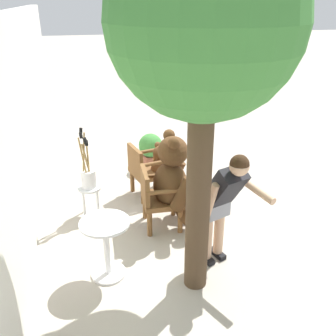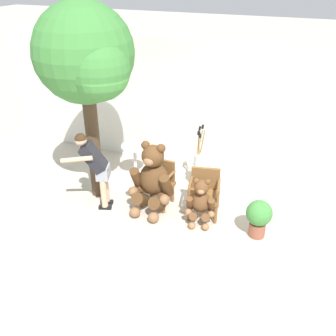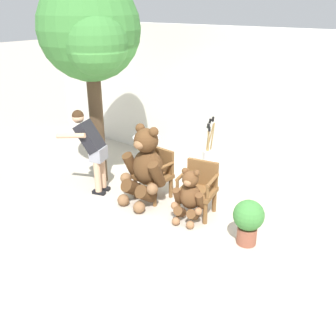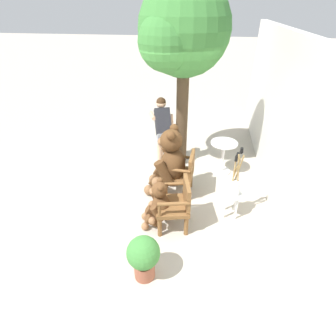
{
  "view_description": "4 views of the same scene",
  "coord_description": "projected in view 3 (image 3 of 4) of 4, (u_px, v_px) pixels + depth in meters",
  "views": [
    {
      "loc": [
        -4.87,
        1.6,
        2.95
      ],
      "look_at": [
        -0.3,
        0.5,
        0.8
      ],
      "focal_mm": 40.0,
      "sensor_mm": 36.0,
      "label": 1
    },
    {
      "loc": [
        1.99,
        -4.86,
        4.11
      ],
      "look_at": [
        -0.23,
        0.61,
        0.84
      ],
      "focal_mm": 40.0,
      "sensor_mm": 36.0,
      "label": 2
    },
    {
      "loc": [
        3.4,
        -3.82,
        3.16
      ],
      "look_at": [
        -0.13,
        0.62,
        0.66
      ],
      "focal_mm": 40.0,
      "sensor_mm": 36.0,
      "label": 3
    },
    {
      "loc": [
        3.67,
        1.06,
        3.17
      ],
      "look_at": [
        0.05,
        0.49,
        0.86
      ],
      "focal_mm": 28.0,
      "sensor_mm": 36.0,
      "label": 4
    }
  ],
  "objects": [
    {
      "name": "patio_tree",
      "position": [
        91.0,
        34.0,
        6.13
      ],
      "size": [
        1.79,
        1.71,
        3.63
      ],
      "color": "#473523",
      "rests_on": "ground"
    },
    {
      "name": "potted_plant",
      "position": [
        248.0,
        219.0,
        5.22
      ],
      "size": [
        0.44,
        0.44,
        0.68
      ],
      "color": "brown",
      "rests_on": "ground"
    },
    {
      "name": "person_visitor",
      "position": [
        91.0,
        145.0,
        6.52
      ],
      "size": [
        0.75,
        0.65,
        1.5
      ],
      "color": "black",
      "rests_on": "ground"
    },
    {
      "name": "ground_plane",
      "position": [
        150.0,
        220.0,
        5.95
      ],
      "size": [
        60.0,
        60.0,
        0.0
      ],
      "primitive_type": "plane",
      "color": "#B2A899"
    },
    {
      "name": "teddy_bear_large",
      "position": [
        145.0,
        166.0,
        6.25
      ],
      "size": [
        0.82,
        0.78,
        1.36
      ],
      "color": "#4C3019",
      "rests_on": "ground"
    },
    {
      "name": "wooden_chair_right",
      "position": [
        198.0,
        187.0,
        5.99
      ],
      "size": [
        0.66,
        0.63,
        0.86
      ],
      "color": "brown",
      "rests_on": "ground"
    },
    {
      "name": "round_side_table",
      "position": [
        147.0,
        150.0,
        7.58
      ],
      "size": [
        0.56,
        0.56,
        0.72
      ],
      "color": "white",
      "rests_on": "ground"
    },
    {
      "name": "back_wall",
      "position": [
        231.0,
        105.0,
        7.1
      ],
      "size": [
        10.0,
        0.16,
        2.8
      ],
      "primitive_type": "cube",
      "color": "silver",
      "rests_on": "ground"
    },
    {
      "name": "brush_bucket",
      "position": [
        209.0,
        154.0,
        6.79
      ],
      "size": [
        0.22,
        0.22,
        0.89
      ],
      "color": "white",
      "rests_on": "white_stool"
    },
    {
      "name": "white_stool",
      "position": [
        208.0,
        169.0,
        6.9
      ],
      "size": [
        0.34,
        0.34,
        0.46
      ],
      "color": "silver",
      "rests_on": "ground"
    },
    {
      "name": "teddy_bear_small",
      "position": [
        189.0,
        196.0,
        5.79
      ],
      "size": [
        0.54,
        0.54,
        0.87
      ],
      "color": "brown",
      "rests_on": "ground"
    },
    {
      "name": "wooden_chair_left",
      "position": [
        155.0,
        172.0,
        6.51
      ],
      "size": [
        0.58,
        0.54,
        0.86
      ],
      "color": "brown",
      "rests_on": "ground"
    }
  ]
}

